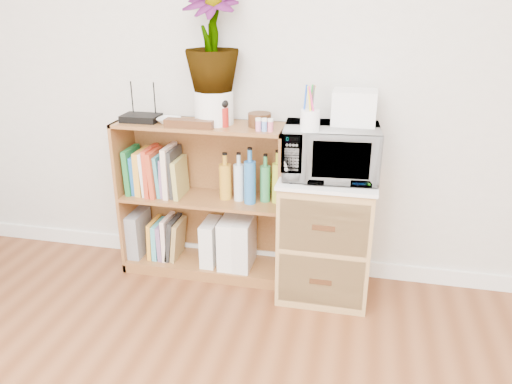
% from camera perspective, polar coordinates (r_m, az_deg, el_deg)
% --- Properties ---
extents(skirting_board, '(4.00, 0.02, 0.10)m').
position_cam_1_polar(skirting_board, '(3.25, 0.94, -7.50)').
color(skirting_board, white).
rests_on(skirting_board, ground).
extents(bookshelf, '(1.00, 0.30, 0.95)m').
position_cam_1_polar(bookshelf, '(3.02, -6.06, -0.98)').
color(bookshelf, brown).
rests_on(bookshelf, ground).
extents(wicker_unit, '(0.50, 0.45, 0.70)m').
position_cam_1_polar(wicker_unit, '(2.87, 7.98, -5.09)').
color(wicker_unit, '#9E7542').
rests_on(wicker_unit, ground).
extents(microwave, '(0.52, 0.37, 0.28)m').
position_cam_1_polar(microwave, '(2.68, 8.52, 4.57)').
color(microwave, silver).
rests_on(microwave, wicker_unit).
extents(pen_cup, '(0.10, 0.10, 0.11)m').
position_cam_1_polar(pen_cup, '(2.52, 6.18, 8.13)').
color(pen_cup, white).
rests_on(pen_cup, microwave).
extents(small_appliance, '(0.22, 0.19, 0.18)m').
position_cam_1_polar(small_appliance, '(2.69, 11.16, 9.48)').
color(small_appliance, white).
rests_on(small_appliance, microwave).
extents(router, '(0.21, 0.15, 0.04)m').
position_cam_1_polar(router, '(2.98, -13.00, 8.25)').
color(router, black).
rests_on(router, bookshelf).
extents(white_bowl, '(0.13, 0.13, 0.03)m').
position_cam_1_polar(white_bowl, '(2.90, -9.93, 8.06)').
color(white_bowl, silver).
rests_on(white_bowl, bookshelf).
extents(plant_pot, '(0.22, 0.22, 0.19)m').
position_cam_1_polar(plant_pot, '(2.85, -4.84, 9.64)').
color(plant_pot, white).
rests_on(plant_pot, bookshelf).
extents(potted_plant, '(0.31, 0.31, 0.55)m').
position_cam_1_polar(potted_plant, '(2.80, -5.08, 17.02)').
color(potted_plant, '#2E6729').
rests_on(potted_plant, plant_pot).
extents(trinket_box, '(0.28, 0.07, 0.04)m').
position_cam_1_polar(trinket_box, '(2.79, -7.64, 7.76)').
color(trinket_box, '#3D1F10').
rests_on(trinket_box, bookshelf).
extents(kokeshi_doll, '(0.05, 0.05, 0.11)m').
position_cam_1_polar(kokeshi_doll, '(2.78, -3.64, 8.52)').
color(kokeshi_doll, '#9F1813').
rests_on(kokeshi_doll, bookshelf).
extents(wooden_bowl, '(0.13, 0.13, 0.07)m').
position_cam_1_polar(wooden_bowl, '(2.79, 0.42, 8.26)').
color(wooden_bowl, '#361F0E').
rests_on(wooden_bowl, bookshelf).
extents(paint_jars, '(0.11, 0.04, 0.05)m').
position_cam_1_polar(paint_jars, '(2.68, 0.96, 7.51)').
color(paint_jars, pink).
rests_on(paint_jars, bookshelf).
extents(file_box, '(0.09, 0.23, 0.28)m').
position_cam_1_polar(file_box, '(3.29, -13.27, -4.55)').
color(file_box, gray).
rests_on(file_box, bookshelf).
extents(magazine_holder_left, '(0.09, 0.22, 0.27)m').
position_cam_1_polar(magazine_holder_left, '(3.12, -5.18, -5.67)').
color(magazine_holder_left, silver).
rests_on(magazine_holder_left, bookshelf).
extents(magazine_holder_mid, '(0.10, 0.24, 0.31)m').
position_cam_1_polar(magazine_holder_mid, '(3.08, -3.06, -5.65)').
color(magazine_holder_mid, white).
rests_on(magazine_holder_mid, bookshelf).
extents(magazine_holder_right, '(0.10, 0.25, 0.31)m').
position_cam_1_polar(magazine_holder_right, '(3.05, -1.34, -5.78)').
color(magazine_holder_right, silver).
rests_on(magazine_holder_right, bookshelf).
extents(cookbooks, '(0.35, 0.20, 0.31)m').
position_cam_1_polar(cookbooks, '(3.07, -11.36, 2.24)').
color(cookbooks, '#1D6E30').
rests_on(cookbooks, bookshelf).
extents(liquor_bottles, '(0.38, 0.07, 0.32)m').
position_cam_1_polar(liquor_bottles, '(2.89, -0.73, 1.67)').
color(liquor_bottles, '#C18924').
rests_on(liquor_bottles, bookshelf).
extents(lower_books, '(0.21, 0.19, 0.27)m').
position_cam_1_polar(lower_books, '(3.22, -10.15, -5.20)').
color(lower_books, orange).
rests_on(lower_books, bookshelf).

